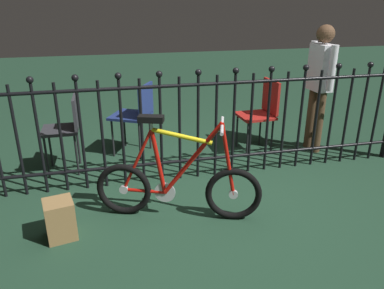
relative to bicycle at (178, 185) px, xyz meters
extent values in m
plane|color=#1D3A28|center=(0.37, 0.06, -0.30)|extent=(20.00, 20.00, 0.00)
cylinder|color=black|center=(-1.34, 0.71, 0.23)|extent=(0.03, 0.03, 1.07)
cylinder|color=black|center=(-1.15, 0.71, 0.23)|extent=(0.03, 0.03, 1.07)
sphere|color=black|center=(-1.15, 0.71, 0.80)|extent=(0.06, 0.06, 0.06)
cylinder|color=black|center=(-0.96, 0.71, 0.23)|extent=(0.03, 0.03, 1.07)
cylinder|color=black|center=(-0.77, 0.71, 0.23)|extent=(0.03, 0.03, 1.07)
sphere|color=black|center=(-0.77, 0.71, 0.80)|extent=(0.06, 0.06, 0.06)
cylinder|color=black|center=(-0.59, 0.71, 0.23)|extent=(0.03, 0.03, 1.07)
cylinder|color=black|center=(-0.40, 0.71, 0.23)|extent=(0.03, 0.03, 1.07)
sphere|color=black|center=(-0.40, 0.71, 0.80)|extent=(0.06, 0.06, 0.06)
cylinder|color=black|center=(-0.21, 0.71, 0.23)|extent=(0.03, 0.03, 1.07)
cylinder|color=black|center=(-0.02, 0.71, 0.23)|extent=(0.03, 0.03, 1.07)
sphere|color=black|center=(-0.02, 0.71, 0.80)|extent=(0.06, 0.06, 0.06)
cylinder|color=black|center=(0.16, 0.71, 0.23)|extent=(0.03, 0.03, 1.07)
cylinder|color=black|center=(0.35, 0.71, 0.23)|extent=(0.03, 0.03, 1.07)
sphere|color=black|center=(0.35, 0.71, 0.80)|extent=(0.06, 0.06, 0.06)
cylinder|color=black|center=(0.54, 0.71, 0.23)|extent=(0.03, 0.03, 1.07)
cylinder|color=black|center=(0.73, 0.71, 0.23)|extent=(0.03, 0.03, 1.07)
sphere|color=black|center=(0.73, 0.71, 0.80)|extent=(0.06, 0.06, 0.06)
cylinder|color=black|center=(0.92, 0.71, 0.23)|extent=(0.03, 0.03, 1.07)
cylinder|color=black|center=(1.10, 0.71, 0.23)|extent=(0.03, 0.03, 1.07)
sphere|color=black|center=(1.10, 0.71, 0.80)|extent=(0.06, 0.06, 0.06)
cylinder|color=black|center=(1.29, 0.71, 0.23)|extent=(0.03, 0.03, 1.07)
cylinder|color=black|center=(1.48, 0.71, 0.23)|extent=(0.03, 0.03, 1.07)
sphere|color=black|center=(1.48, 0.71, 0.80)|extent=(0.06, 0.06, 0.06)
cylinder|color=black|center=(1.67, 0.71, 0.23)|extent=(0.03, 0.03, 1.07)
cylinder|color=black|center=(1.85, 0.71, 0.23)|extent=(0.03, 0.03, 1.07)
sphere|color=black|center=(1.85, 0.71, 0.80)|extent=(0.06, 0.06, 0.06)
cylinder|color=black|center=(2.04, 0.71, 0.23)|extent=(0.03, 0.03, 1.07)
cylinder|color=black|center=(2.23, 0.71, 0.23)|extent=(0.03, 0.03, 1.07)
sphere|color=black|center=(2.23, 0.71, 0.80)|extent=(0.06, 0.06, 0.06)
cylinder|color=black|center=(2.42, 0.71, 0.23)|extent=(0.03, 0.03, 1.07)
cylinder|color=black|center=(0.37, 0.71, -0.11)|extent=(4.53, 0.03, 0.03)
cylinder|color=black|center=(0.37, 0.71, 0.68)|extent=(4.53, 0.03, 0.03)
torus|color=black|center=(-0.44, 0.15, -0.06)|extent=(0.46, 0.20, 0.47)
cylinder|color=silver|center=(-0.44, 0.15, -0.06)|extent=(0.08, 0.05, 0.08)
torus|color=black|center=(0.44, -0.15, -0.06)|extent=(0.46, 0.20, 0.47)
cylinder|color=silver|center=(0.44, -0.15, -0.06)|extent=(0.08, 0.05, 0.08)
cylinder|color=red|center=(0.12, -0.04, 0.24)|extent=(0.48, 0.19, 0.65)
cylinder|color=yellow|center=(0.04, -0.01, 0.44)|extent=(0.48, 0.19, 0.14)
cylinder|color=red|center=(-0.15, 0.05, 0.21)|extent=(0.13, 0.07, 0.57)
cylinder|color=red|center=(-0.27, 0.09, -0.07)|extent=(0.35, 0.14, 0.04)
cylinder|color=red|center=(-0.32, 0.10, 0.21)|extent=(0.28, 0.11, 0.56)
cylinder|color=red|center=(0.39, -0.13, 0.25)|extent=(0.14, 0.07, 0.63)
cylinder|color=silver|center=(0.34, -0.11, 0.55)|extent=(0.03, 0.03, 0.02)
cylinder|color=silver|center=(0.34, -0.11, 0.54)|extent=(0.15, 0.39, 0.03)
cylinder|color=silver|center=(-0.19, 0.06, 0.52)|extent=(0.03, 0.03, 0.07)
cube|color=black|center=(-0.19, 0.06, 0.58)|extent=(0.22, 0.15, 0.05)
cylinder|color=silver|center=(-0.10, 0.03, -0.08)|extent=(0.17, 0.07, 0.18)
cylinder|color=black|center=(1.05, 1.09, -0.09)|extent=(0.02, 0.02, 0.43)
cylinder|color=black|center=(1.03, 1.40, -0.09)|extent=(0.02, 0.02, 0.43)
cylinder|color=black|center=(1.36, 1.10, -0.09)|extent=(0.02, 0.02, 0.43)
cylinder|color=black|center=(1.35, 1.42, -0.09)|extent=(0.02, 0.02, 0.43)
cube|color=#A51E19|center=(1.20, 1.25, 0.14)|extent=(0.42, 0.42, 0.03)
cube|color=#A51E19|center=(1.38, 1.26, 0.37)|extent=(0.05, 0.38, 0.39)
cylinder|color=black|center=(-1.17, 1.03, -0.07)|extent=(0.02, 0.02, 0.45)
cylinder|color=black|center=(-1.17, 1.32, -0.07)|extent=(0.02, 0.02, 0.45)
cylinder|color=black|center=(-0.87, 1.03, -0.07)|extent=(0.02, 0.02, 0.45)
cylinder|color=black|center=(-0.87, 1.32, -0.07)|extent=(0.02, 0.02, 0.45)
cube|color=#2D2D33|center=(-1.02, 1.18, 0.17)|extent=(0.37, 0.37, 0.03)
cube|color=#2D2D33|center=(-0.84, 1.17, 0.35)|extent=(0.03, 0.35, 0.32)
cylinder|color=black|center=(-0.49, 1.45, -0.07)|extent=(0.02, 0.02, 0.45)
cylinder|color=black|center=(-0.33, 1.75, -0.07)|extent=(0.02, 0.02, 0.45)
cylinder|color=black|center=(-0.19, 1.30, -0.07)|extent=(0.02, 0.02, 0.45)
cylinder|color=black|center=(-0.03, 1.59, -0.07)|extent=(0.02, 0.02, 0.45)
cube|color=navy|center=(-0.26, 1.52, 0.17)|extent=(0.57, 0.57, 0.03)
cube|color=navy|center=(-0.08, 1.43, 0.37)|extent=(0.21, 0.37, 0.35)
cylinder|color=#4C3823|center=(1.92, 1.05, 0.07)|extent=(0.11, 0.11, 0.74)
cylinder|color=#4C3823|center=(1.91, 1.21, 0.07)|extent=(0.11, 0.11, 0.74)
cube|color=silver|center=(1.92, 1.13, 0.71)|extent=(0.19, 0.31, 0.53)
cylinder|color=silver|center=(1.92, 0.93, 0.73)|extent=(0.08, 0.08, 0.50)
cylinder|color=silver|center=(1.91, 1.33, 0.73)|extent=(0.08, 0.08, 0.50)
sphere|color=brown|center=(1.92, 1.13, 1.08)|extent=(0.20, 0.20, 0.20)
cube|color=olive|center=(-0.95, -0.09, -0.14)|extent=(0.26, 0.26, 0.32)
camera|label=1|loc=(-0.51, -2.72, 1.46)|focal=34.78mm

